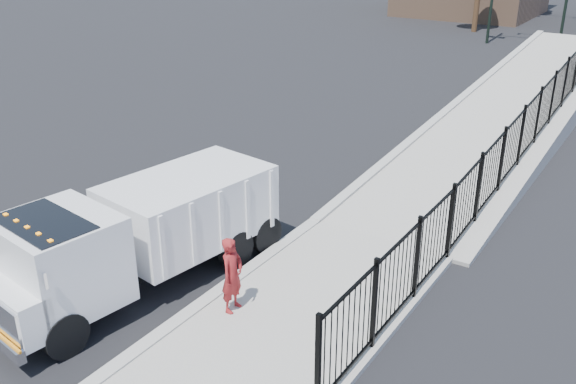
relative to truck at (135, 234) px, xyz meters
The scene contains 7 objects.
ground 2.23m from the truck, 22.17° to the left, with size 120.00×120.00×0.00m, color black.
sidewalk 4.03m from the truck, 20.05° to the right, with size 3.55×12.00×0.12m, color #9E998E.
curb 2.45m from the truck, 38.08° to the right, with size 0.30×12.00×0.16m, color #ADAAA3.
ramp 17.16m from the truck, 77.15° to the left, with size 3.95×24.00×1.70m, color #9E998E.
iron_fence 13.73m from the truck, 67.59° to the left, with size 0.10×28.00×1.80m, color black.
truck is the anchor object (origin of this frame).
worker 2.39m from the truck, ahead, with size 0.58×0.38×1.59m, color maroon.
Camera 1 is at (7.51, -9.03, 7.45)m, focal length 40.00 mm.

